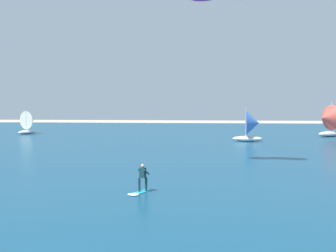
% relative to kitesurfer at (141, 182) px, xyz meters
% --- Properties ---
extents(ocean, '(160.00, 90.00, 0.10)m').
position_rel_kitesurfer_xyz_m(ocean, '(2.01, 32.52, -0.65)').
color(ocean, navy).
rests_on(ocean, ground).
extents(kitesurfer, '(1.39, 2.00, 1.67)m').
position_rel_kitesurfer_xyz_m(kitesurfer, '(0.00, 0.00, 0.00)').
color(kitesurfer, '#26B2CC').
rests_on(kitesurfer, ocean).
extents(sailboat_leading, '(3.38, 3.78, 4.24)m').
position_rel_kitesurfer_xyz_m(sailboat_leading, '(-24.58, 41.72, 1.34)').
color(sailboat_leading, white).
rests_on(sailboat_leading, ocean).
extents(sailboat_mid_left, '(3.96, 3.36, 4.62)m').
position_rel_kitesurfer_xyz_m(sailboat_mid_left, '(10.36, 31.59, 1.51)').
color(sailboat_mid_left, white).
rests_on(sailboat_mid_left, ocean).
extents(sailboat_center_horizon, '(4.83, 4.34, 5.38)m').
position_rel_kitesurfer_xyz_m(sailboat_center_horizon, '(22.74, 39.95, 1.86)').
color(sailboat_center_horizon, silver).
rests_on(sailboat_center_horizon, ocean).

